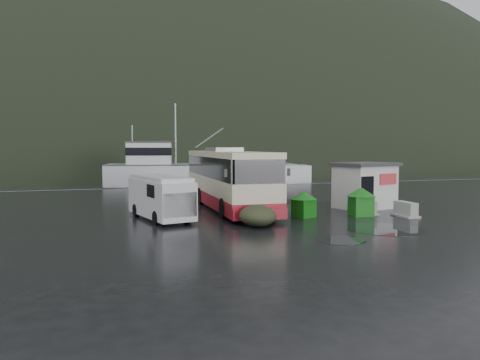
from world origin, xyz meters
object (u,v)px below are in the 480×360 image
object	(u,v)px
jersey_barrier_b	(405,217)
waste_bin_left	(304,217)
fishing_trawler	(201,180)
coach_bus	(228,207)
ticket_kiosk	(364,208)
white_van	(161,219)
waste_bin_right	(361,216)
dome_tent	(257,226)
jersey_barrier_a	(367,214)

from	to	relation	value
jersey_barrier_b	waste_bin_left	bearing A→B (deg)	163.99
fishing_trawler	jersey_barrier_b	bearing A→B (deg)	-71.51
coach_bus	ticket_kiosk	xyz separation A→B (m)	(8.00, -2.94, 0.00)
white_van	fishing_trawler	size ratio (longest dim) A/B	0.22
coach_bus	fishing_trawler	world-z (taller)	fishing_trawler
coach_bus	ticket_kiosk	size ratio (longest dim) A/B	3.69
coach_bus	waste_bin_right	xyz separation A→B (m)	(6.00, -5.68, 0.00)
coach_bus	dome_tent	distance (m)	7.00
white_van	fishing_trawler	xyz separation A→B (m)	(8.84, 28.29, 0.00)
white_van	waste_bin_left	xyz separation A→B (m)	(7.50, -1.66, 0.00)
dome_tent	ticket_kiosk	distance (m)	9.47
jersey_barrier_a	jersey_barrier_b	distance (m)	2.10
coach_bus	fishing_trawler	xyz separation A→B (m)	(4.12, 24.80, 0.00)
jersey_barrier_a	ticket_kiosk	bearing A→B (deg)	60.47
dome_tent	jersey_barrier_a	world-z (taller)	dome_tent
ticket_kiosk	jersey_barrier_b	xyz separation A→B (m)	(0.17, -3.75, 0.00)
ticket_kiosk	fishing_trawler	size ratio (longest dim) A/B	0.14
coach_bus	waste_bin_right	size ratio (longest dim) A/B	8.46
waste_bin_left	jersey_barrier_b	size ratio (longest dim) A/B	0.88
coach_bus	waste_bin_right	bearing A→B (deg)	-40.79
jersey_barrier_a	jersey_barrier_b	world-z (taller)	jersey_barrier_b
ticket_kiosk	fishing_trawler	xyz separation A→B (m)	(-3.87, 27.74, 0.00)
waste_bin_right	fishing_trawler	size ratio (longest dim) A/B	0.06
coach_bus	ticket_kiosk	bearing A→B (deg)	-17.52
waste_bin_left	ticket_kiosk	size ratio (longest dim) A/B	0.39
jersey_barrier_a	jersey_barrier_b	xyz separation A→B (m)	(1.42, -1.54, 0.00)
ticket_kiosk	jersey_barrier_a	world-z (taller)	ticket_kiosk
white_van	ticket_kiosk	distance (m)	12.73
jersey_barrier_b	fishing_trawler	world-z (taller)	fishing_trawler
waste_bin_left	ticket_kiosk	world-z (taller)	ticket_kiosk
waste_bin_left	dome_tent	distance (m)	3.82
dome_tent	fishing_trawler	xyz separation A→B (m)	(4.69, 31.78, 0.00)
ticket_kiosk	fishing_trawler	bearing A→B (deg)	83.99
ticket_kiosk	waste_bin_right	bearing A→B (deg)	-140.06
coach_bus	jersey_barrier_a	xyz separation A→B (m)	(6.74, -5.15, 0.00)
jersey_barrier_a	waste_bin_right	bearing A→B (deg)	-144.63
dome_tent	jersey_barrier_a	size ratio (longest dim) A/B	1.73
waste_bin_left	fishing_trawler	distance (m)	29.97
white_van	fishing_trawler	world-z (taller)	fishing_trawler
coach_bus	dome_tent	world-z (taller)	coach_bus
waste_bin_right	dome_tent	world-z (taller)	waste_bin_right
dome_tent	fishing_trawler	size ratio (longest dim) A/B	0.10
coach_bus	jersey_barrier_a	size ratio (longest dim) A/B	9.12
dome_tent	jersey_barrier_b	xyz separation A→B (m)	(8.73, 0.29, 0.00)
coach_bus	dome_tent	bearing A→B (deg)	-92.00
jersey_barrier_a	fishing_trawler	world-z (taller)	fishing_trawler
coach_bus	waste_bin_left	distance (m)	5.85
jersey_barrier_b	ticket_kiosk	bearing A→B (deg)	92.56
waste_bin_left	jersey_barrier_b	distance (m)	5.60
coach_bus	waste_bin_left	xyz separation A→B (m)	(2.78, -5.15, 0.00)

